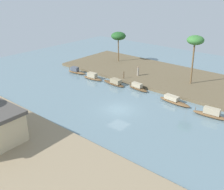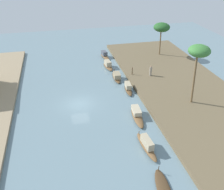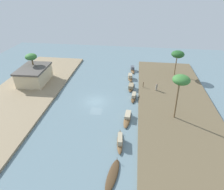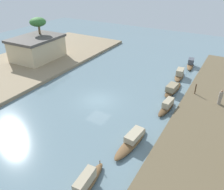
{
  "view_description": "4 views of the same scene",
  "coord_description": "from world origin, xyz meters",
  "px_view_note": "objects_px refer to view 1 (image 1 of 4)",
  "views": [
    {
      "loc": [
        -20.71,
        26.18,
        16.68
      ],
      "look_at": [
        2.69,
        -1.69,
        0.94
      ],
      "focal_mm": 42.19,
      "sensor_mm": 36.0,
      "label": 1
    },
    {
      "loc": [
        -30.02,
        2.22,
        18.74
      ],
      "look_at": [
        -0.28,
        -4.68,
        1.02
      ],
      "focal_mm": 39.92,
      "sensor_mm": 36.0,
      "label": 2
    },
    {
      "loc": [
        -30.88,
        -7.51,
        21.21
      ],
      "look_at": [
        2.2,
        -3.17,
        0.54
      ],
      "focal_mm": 29.35,
      "sensor_mm": 36.0,
      "label": 3
    },
    {
      "loc": [
        -19.02,
        -13.04,
        13.77
      ],
      "look_at": [
        0.54,
        -1.66,
        0.96
      ],
      "focal_mm": 35.67,
      "sensor_mm": 36.0,
      "label": 4
    }
  ],
  "objects_px": {
    "sampan_open_hull": "(76,71)",
    "sampan_with_red_awning": "(211,114)",
    "sampan_downstream_large": "(115,82)",
    "mooring_post": "(124,75)",
    "sampan_upstream_small": "(174,101)",
    "person_on_near_bank": "(138,72)",
    "palm_tree_left_near": "(195,41)",
    "palm_tree_left_far": "(118,36)",
    "sampan_foreground": "(93,77)",
    "sampan_near_left_bank": "(138,87)"
  },
  "relations": [
    {
      "from": "sampan_open_hull",
      "to": "sampan_with_red_awning",
      "type": "bearing_deg",
      "value": 168.98
    },
    {
      "from": "sampan_downstream_large",
      "to": "mooring_post",
      "type": "relative_size",
      "value": 3.76
    },
    {
      "from": "sampan_upstream_small",
      "to": "person_on_near_bank",
      "type": "distance_m",
      "value": 12.04
    },
    {
      "from": "sampan_open_hull",
      "to": "palm_tree_left_near",
      "type": "relative_size",
      "value": 0.5
    },
    {
      "from": "person_on_near_bank",
      "to": "palm_tree_left_near",
      "type": "xyz_separation_m",
      "value": [
        -9.34,
        -2.34,
        6.63
      ]
    },
    {
      "from": "sampan_with_red_awning",
      "to": "palm_tree_left_far",
      "type": "relative_size",
      "value": 0.76
    },
    {
      "from": "sampan_downstream_large",
      "to": "sampan_upstream_small",
      "type": "height_order",
      "value": "sampan_downstream_large"
    },
    {
      "from": "sampan_open_hull",
      "to": "palm_tree_left_far",
      "type": "relative_size",
      "value": 0.65
    },
    {
      "from": "person_on_near_bank",
      "to": "palm_tree_left_near",
      "type": "distance_m",
      "value": 11.69
    },
    {
      "from": "sampan_upstream_small",
      "to": "palm_tree_left_near",
      "type": "relative_size",
      "value": 0.62
    },
    {
      "from": "sampan_downstream_large",
      "to": "person_on_near_bank",
      "type": "bearing_deg",
      "value": -96.08
    },
    {
      "from": "sampan_foreground",
      "to": "sampan_with_red_awning",
      "type": "bearing_deg",
      "value": 172.55
    },
    {
      "from": "sampan_near_left_bank",
      "to": "sampan_with_red_awning",
      "type": "xyz_separation_m",
      "value": [
        -13.02,
        1.7,
        0.06
      ]
    },
    {
      "from": "mooring_post",
      "to": "palm_tree_left_near",
      "type": "relative_size",
      "value": 0.16
    },
    {
      "from": "mooring_post",
      "to": "sampan_foreground",
      "type": "bearing_deg",
      "value": 33.34
    },
    {
      "from": "sampan_downstream_large",
      "to": "sampan_upstream_small",
      "type": "xyz_separation_m",
      "value": [
        -11.57,
        0.18,
        -0.02
      ]
    },
    {
      "from": "sampan_near_left_bank",
      "to": "person_on_near_bank",
      "type": "height_order",
      "value": "person_on_near_bank"
    },
    {
      "from": "sampan_downstream_large",
      "to": "mooring_post",
      "type": "xyz_separation_m",
      "value": [
        0.05,
        -2.73,
        0.68
      ]
    },
    {
      "from": "sampan_foreground",
      "to": "sampan_downstream_large",
      "type": "relative_size",
      "value": 0.85
    },
    {
      "from": "sampan_with_red_awning",
      "to": "palm_tree_left_near",
      "type": "bearing_deg",
      "value": -56.05
    },
    {
      "from": "sampan_with_red_awning",
      "to": "palm_tree_left_near",
      "type": "height_order",
      "value": "palm_tree_left_near"
    },
    {
      "from": "sampan_near_left_bank",
      "to": "sampan_downstream_large",
      "type": "bearing_deg",
      "value": 13.88
    },
    {
      "from": "mooring_post",
      "to": "sampan_downstream_large",
      "type": "bearing_deg",
      "value": 91.14
    },
    {
      "from": "sampan_foreground",
      "to": "sampan_upstream_small",
      "type": "xyz_separation_m",
      "value": [
        -16.45,
        -0.27,
        -0.06
      ]
    },
    {
      "from": "sampan_downstream_large",
      "to": "palm_tree_left_far",
      "type": "distance_m",
      "value": 14.51
    },
    {
      "from": "sampan_open_hull",
      "to": "mooring_post",
      "type": "bearing_deg",
      "value": -173.24
    },
    {
      "from": "sampan_upstream_small",
      "to": "person_on_near_bank",
      "type": "bearing_deg",
      "value": -24.05
    },
    {
      "from": "sampan_upstream_small",
      "to": "sampan_open_hull",
      "type": "distance_m",
      "value": 21.39
    },
    {
      "from": "sampan_foreground",
      "to": "mooring_post",
      "type": "xyz_separation_m",
      "value": [
        -4.83,
        -3.18,
        0.64
      ]
    },
    {
      "from": "sampan_upstream_small",
      "to": "sampan_downstream_large",
      "type": "bearing_deg",
      "value": 3.9
    },
    {
      "from": "sampan_downstream_large",
      "to": "sampan_open_hull",
      "type": "relative_size",
      "value": 1.18
    },
    {
      "from": "sampan_downstream_large",
      "to": "palm_tree_left_far",
      "type": "relative_size",
      "value": 0.76
    },
    {
      "from": "sampan_with_red_awning",
      "to": "sampan_downstream_large",
      "type": "bearing_deg",
      "value": -7.72
    },
    {
      "from": "sampan_near_left_bank",
      "to": "palm_tree_left_near",
      "type": "height_order",
      "value": "palm_tree_left_near"
    },
    {
      "from": "sampan_near_left_bank",
      "to": "person_on_near_bank",
      "type": "distance_m",
      "value": 6.03
    },
    {
      "from": "mooring_post",
      "to": "sampan_with_red_awning",
      "type": "bearing_deg",
      "value": 168.03
    },
    {
      "from": "sampan_open_hull",
      "to": "mooring_post",
      "type": "relative_size",
      "value": 3.2
    },
    {
      "from": "sampan_with_red_awning",
      "to": "mooring_post",
      "type": "distance_m",
      "value": 17.94
    },
    {
      "from": "sampan_near_left_bank",
      "to": "palm_tree_left_near",
      "type": "xyz_separation_m",
      "value": [
        -5.92,
        -7.25,
        7.36
      ]
    },
    {
      "from": "sampan_upstream_small",
      "to": "person_on_near_bank",
      "type": "height_order",
      "value": "person_on_near_bank"
    },
    {
      "from": "sampan_upstream_small",
      "to": "mooring_post",
      "type": "bearing_deg",
      "value": -9.25
    },
    {
      "from": "sampan_near_left_bank",
      "to": "palm_tree_left_near",
      "type": "distance_m",
      "value": 11.9
    },
    {
      "from": "sampan_foreground",
      "to": "mooring_post",
      "type": "bearing_deg",
      "value": -152.72
    },
    {
      "from": "sampan_with_red_awning",
      "to": "sampan_near_left_bank",
      "type": "bearing_deg",
      "value": -11.93
    },
    {
      "from": "sampan_with_red_awning",
      "to": "palm_tree_left_far",
      "type": "distance_m",
      "value": 28.53
    },
    {
      "from": "sampan_upstream_small",
      "to": "palm_tree_left_far",
      "type": "distance_m",
      "value": 23.05
    },
    {
      "from": "sampan_upstream_small",
      "to": "mooring_post",
      "type": "xyz_separation_m",
      "value": [
        11.62,
        -2.91,
        0.7
      ]
    },
    {
      "from": "sampan_foreground",
      "to": "sampan_with_red_awning",
      "type": "distance_m",
      "value": 22.37
    },
    {
      "from": "sampan_open_hull",
      "to": "mooring_post",
      "type": "height_order",
      "value": "mooring_post"
    },
    {
      "from": "mooring_post",
      "to": "palm_tree_left_far",
      "type": "relative_size",
      "value": 0.2
    }
  ]
}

